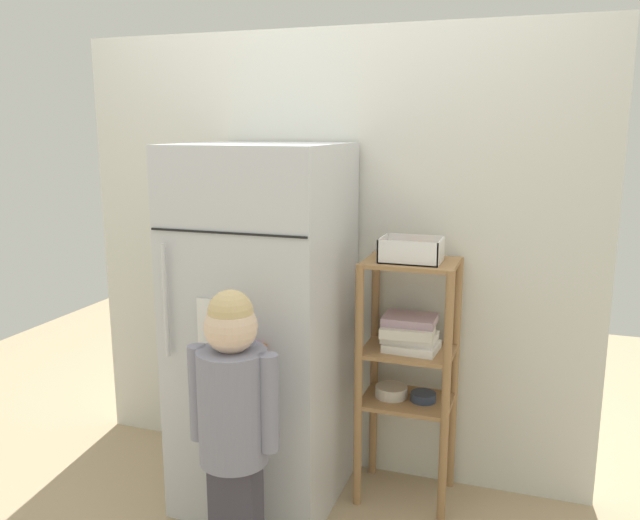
{
  "coord_description": "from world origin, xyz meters",
  "views": [
    {
      "loc": [
        0.92,
        -2.44,
        1.64
      ],
      "look_at": [
        0.09,
        0.02,
        1.1
      ],
      "focal_mm": 35.95,
      "sensor_mm": 36.0,
      "label": 1
    }
  ],
  "objects_px": {
    "child_standing": "(233,405)",
    "pantry_shelf_unit": "(408,354)",
    "refrigerator": "(264,327)",
    "fruit_bin": "(412,253)"
  },
  "relations": [
    {
      "from": "child_standing",
      "to": "pantry_shelf_unit",
      "type": "xyz_separation_m",
      "value": [
        0.5,
        0.69,
        0.01
      ]
    },
    {
      "from": "refrigerator",
      "to": "fruit_bin",
      "type": "height_order",
      "value": "refrigerator"
    },
    {
      "from": "refrigerator",
      "to": "child_standing",
      "type": "bearing_deg",
      "value": -78.67
    },
    {
      "from": "refrigerator",
      "to": "pantry_shelf_unit",
      "type": "bearing_deg",
      "value": 15.84
    },
    {
      "from": "child_standing",
      "to": "refrigerator",
      "type": "bearing_deg",
      "value": 101.33
    },
    {
      "from": "refrigerator",
      "to": "pantry_shelf_unit",
      "type": "height_order",
      "value": "refrigerator"
    },
    {
      "from": "refrigerator",
      "to": "pantry_shelf_unit",
      "type": "relative_size",
      "value": 1.45
    },
    {
      "from": "child_standing",
      "to": "pantry_shelf_unit",
      "type": "distance_m",
      "value": 0.85
    },
    {
      "from": "child_standing",
      "to": "pantry_shelf_unit",
      "type": "bearing_deg",
      "value": 54.02
    },
    {
      "from": "refrigerator",
      "to": "fruit_bin",
      "type": "distance_m",
      "value": 0.72
    }
  ]
}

